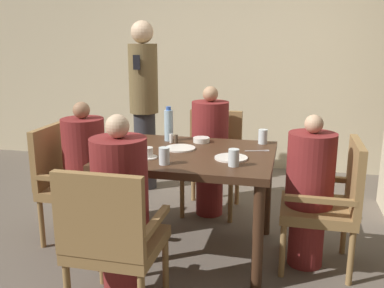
{
  "coord_description": "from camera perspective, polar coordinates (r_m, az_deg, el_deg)",
  "views": [
    {
      "loc": [
        0.69,
        -2.85,
        1.55
      ],
      "look_at": [
        0.0,
        0.05,
        0.81
      ],
      "focal_mm": 40.0,
      "sensor_mm": 36.0,
      "label": 1
    }
  ],
  "objects": [
    {
      "name": "diner_in_right_chair",
      "position": [
        3.02,
        15.37,
        -5.95
      ],
      "size": [
        0.32,
        0.32,
        1.07
      ],
      "color": "maroon",
      "rests_on": "ground_plane"
    },
    {
      "name": "diner_in_far_chair",
      "position": [
        3.76,
        2.39,
        -0.83
      ],
      "size": [
        0.32,
        0.32,
        1.15
      ],
      "color": "maroon",
      "rests_on": "ground_plane"
    },
    {
      "name": "fork_beside_plate",
      "position": [
        3.11,
        9.01,
        -0.88
      ],
      "size": [
        0.17,
        0.07,
        0.0
      ],
      "color": "silver",
      "rests_on": "dining_table"
    },
    {
      "name": "dining_table",
      "position": [
        3.06,
        -0.21,
        -2.95
      ],
      "size": [
        1.17,
        0.96,
        0.76
      ],
      "color": "#422819",
      "rests_on": "ground_plane"
    },
    {
      "name": "knife_beside_plate",
      "position": [
        3.2,
        -6.91,
        -0.38
      ],
      "size": [
        0.19,
        0.05,
        0.0
      ],
      "color": "silver",
      "rests_on": "dining_table"
    },
    {
      "name": "plate_main_right",
      "position": [
        2.89,
        5.24,
        -1.86
      ],
      "size": [
        0.22,
        0.22,
        0.01
      ],
      "color": "white",
      "rests_on": "dining_table"
    },
    {
      "name": "chair_far_side",
      "position": [
        3.92,
        2.77,
        -1.73
      ],
      "size": [
        0.49,
        0.49,
        0.9
      ],
      "color": "olive",
      "rests_on": "ground_plane"
    },
    {
      "name": "diner_in_left_chair",
      "position": [
        3.38,
        -14.06,
        -3.49
      ],
      "size": [
        0.32,
        0.32,
        1.1
      ],
      "color": "maroon",
      "rests_on": "ground_plane"
    },
    {
      "name": "water_bottle",
      "position": [
        3.37,
        -3.12,
        2.56
      ],
      "size": [
        0.07,
        0.07,
        0.27
      ],
      "color": "#A3C6DB",
      "rests_on": "dining_table"
    },
    {
      "name": "diner_in_near_chair",
      "position": [
        2.51,
        -9.45,
        -8.74
      ],
      "size": [
        0.32,
        0.32,
        1.15
      ],
      "color": "maroon",
      "rests_on": "ground_plane"
    },
    {
      "name": "standing_host",
      "position": [
        4.41,
        -6.43,
        5.7
      ],
      "size": [
        0.29,
        0.33,
        1.72
      ],
      "color": "#2D2D33",
      "rests_on": "ground_plane"
    },
    {
      "name": "glass_tall_mid",
      "position": [
        2.75,
        -3.72,
        -1.59
      ],
      "size": [
        0.07,
        0.07,
        0.11
      ],
      "color": "silver",
      "rests_on": "dining_table"
    },
    {
      "name": "teacup_with_saucer",
      "position": [
        2.91,
        -5.95,
        -1.27
      ],
      "size": [
        0.14,
        0.14,
        0.07
      ],
      "color": "white",
      "rests_on": "dining_table"
    },
    {
      "name": "ground_plane",
      "position": [
        3.32,
        -0.2,
        -13.93
      ],
      "size": [
        16.0,
        16.0,
        0.0
      ],
      "primitive_type": "plane",
      "color": "#60564C"
    },
    {
      "name": "bowl_small",
      "position": [
        3.33,
        1.25,
        0.56
      ],
      "size": [
        0.13,
        0.13,
        0.04
      ],
      "color": "white",
      "rests_on": "dining_table"
    },
    {
      "name": "pepper_shaker",
      "position": [
        3.3,
        -2.13,
        0.69
      ],
      "size": [
        0.03,
        0.03,
        0.07
      ],
      "color": "#4C3D2D",
      "rests_on": "dining_table"
    },
    {
      "name": "chair_left_side",
      "position": [
        3.47,
        -16.03,
        -4.4
      ],
      "size": [
        0.49,
        0.49,
        0.9
      ],
      "color": "olive",
      "rests_on": "ground_plane"
    },
    {
      "name": "salt_shaker",
      "position": [
        3.31,
        -2.79,
        0.75
      ],
      "size": [
        0.03,
        0.03,
        0.07
      ],
      "color": "white",
      "rests_on": "dining_table"
    },
    {
      "name": "chair_near_corner",
      "position": [
        2.44,
        -10.64,
        -12.06
      ],
      "size": [
        0.49,
        0.49,
        0.9
      ],
      "color": "olive",
      "rests_on": "ground_plane"
    },
    {
      "name": "wall_back",
      "position": [
        5.19,
        5.92,
        12.21
      ],
      "size": [
        8.0,
        0.06,
        2.8
      ],
      "color": "beige",
      "rests_on": "ground_plane"
    },
    {
      "name": "glass_tall_far",
      "position": [
        2.71,
        5.59,
        -1.82
      ],
      "size": [
        0.07,
        0.07,
        0.11
      ],
      "color": "silver",
      "rests_on": "dining_table"
    },
    {
      "name": "chair_right_side",
      "position": [
        3.05,
        17.92,
        -7.06
      ],
      "size": [
        0.49,
        0.49,
        0.9
      ],
      "color": "olive",
      "rests_on": "ground_plane"
    },
    {
      "name": "plate_main_left",
      "position": [
        3.13,
        -1.59,
        -0.56
      ],
      "size": [
        0.22,
        0.22,
        0.01
      ],
      "color": "white",
      "rests_on": "dining_table"
    },
    {
      "name": "glass_tall_near",
      "position": [
        3.32,
        9.42,
        0.98
      ],
      "size": [
        0.07,
        0.07,
        0.11
      ],
      "color": "silver",
      "rests_on": "dining_table"
    }
  ]
}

